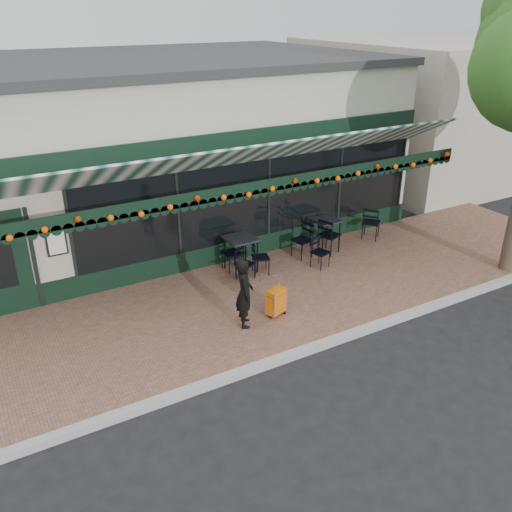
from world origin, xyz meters
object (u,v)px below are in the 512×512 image
cafe_table_b (241,241)px  chair_a_front (320,253)px  chair_a_left (302,240)px  chair_a_extra (371,223)px  chair_b_right (261,258)px  chair_a_right (329,236)px  suitcase (276,302)px  woman (244,293)px  chair_b_front (245,264)px  cafe_table_a (326,222)px  chair_b_left (232,253)px

cafe_table_b → chair_a_front: bearing=-24.4°
chair_a_front → chair_a_left: bearing=77.3°
chair_a_extra → chair_b_right: (-3.65, -0.34, -0.06)m
chair_a_left → chair_a_right: (0.73, -0.14, 0.03)m
suitcase → chair_a_left: (2.05, 2.09, 0.14)m
cafe_table_b → chair_a_right: chair_a_right is taller
woman → chair_b_right: 2.33m
cafe_table_b → chair_a_right: size_ratio=0.89×
suitcase → chair_a_right: bearing=15.5°
chair_a_extra → chair_b_right: chair_a_extra is taller
suitcase → chair_b_right: suitcase is taller
cafe_table_b → chair_a_extra: bearing=-0.3°
chair_b_front → cafe_table_a: bearing=-12.4°
chair_b_left → chair_a_extra: bearing=84.1°
chair_a_extra → chair_b_left: size_ratio=1.09×
chair_a_right → chair_a_extra: bearing=-103.7°
suitcase → chair_a_left: bearing=25.9°
suitcase → cafe_table_b: size_ratio=1.07×
cafe_table_a → chair_b_left: size_ratio=0.94×
cafe_table_a → chair_b_right: 2.29m
chair_a_right → chair_b_left: 2.62m
chair_a_extra → chair_b_front: (-4.12, -0.44, -0.08)m
woman → chair_b_left: 2.53m
cafe_table_b → chair_b_front: bearing=-106.0°
cafe_table_a → chair_a_right: 0.42m
woman → chair_a_left: size_ratio=1.62×
woman → cafe_table_a: (3.64, 2.29, -0.01)m
cafe_table_b → chair_b_left: (-0.16, 0.17, -0.34)m
chair_b_right → chair_b_front: (-0.47, -0.10, -0.02)m
chair_a_front → chair_a_extra: (2.24, 0.77, 0.07)m
woman → chair_b_left: bearing=-0.1°
woman → chair_a_left: 3.50m
suitcase → woman: bearing=161.3°
woman → suitcase: 0.84m
woman → chair_a_front: bearing=-42.4°
cafe_table_b → chair_a_front: cafe_table_b is taller
chair_b_left → chair_a_front: bearing=59.9°
cafe_table_b → chair_b_front: (-0.13, -0.46, -0.39)m
chair_a_right → chair_b_right: chair_a_right is taller
suitcase → chair_a_extra: same height
suitcase → chair_a_extra: bearing=6.8°
cafe_table_a → cafe_table_b: cafe_table_b is taller
cafe_table_b → chair_b_right: (0.34, -0.36, -0.37)m
woman → chair_b_left: size_ratio=1.71×
cafe_table_a → chair_b_right: (-2.22, -0.47, -0.31)m
chair_a_left → chair_a_extra: chair_a_extra is taller
woman → chair_b_front: 1.99m
chair_a_extra → cafe_table_b: bearing=50.3°
woman → chair_a_extra: woman is taller
chair_a_left → chair_b_front: (-1.83, -0.38, -0.06)m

